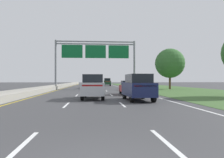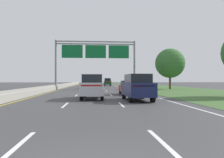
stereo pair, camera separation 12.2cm
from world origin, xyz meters
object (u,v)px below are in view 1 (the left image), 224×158
object	(u,v)px
roadside_tree_mid	(170,63)
pickup_truck_blue	(93,83)
car_darkgreen_right_lane_suv	(107,82)
car_red_right_lane_sedan	(129,87)
car_silver_centre_lane_suv	(93,86)
car_navy_right_lane_suv	(138,87)
car_gold_centre_lane_suv	(94,82)
overhead_sign_gantry	(96,54)

from	to	relation	value
roadside_tree_mid	pickup_truck_blue	bearing A→B (deg)	155.27
car_darkgreen_right_lane_suv	roadside_tree_mid	world-z (taller)	roadside_tree_mid
car_red_right_lane_sedan	car_darkgreen_right_lane_suv	distance (m)	35.97
car_red_right_lane_sedan	car_silver_centre_lane_suv	bearing A→B (deg)	143.33
car_navy_right_lane_suv	car_gold_centre_lane_suv	xyz separation A→B (m)	(-3.54, 34.55, 0.00)
car_silver_centre_lane_suv	roadside_tree_mid	xyz separation A→B (m)	(13.46, 18.38, 3.48)
car_navy_right_lane_suv	car_silver_centre_lane_suv	world-z (taller)	same
car_darkgreen_right_lane_suv	car_gold_centre_lane_suv	xyz separation A→B (m)	(-3.73, -8.44, 0.00)
car_darkgreen_right_lane_suv	car_gold_centre_lane_suv	bearing A→B (deg)	157.87
pickup_truck_blue	overhead_sign_gantry	bearing A→B (deg)	-170.53
car_navy_right_lane_suv	car_silver_centre_lane_suv	distance (m)	4.02
car_navy_right_lane_suv	roadside_tree_mid	size ratio (longest dim) A/B	0.66
pickup_truck_blue	car_navy_right_lane_suv	bearing A→B (deg)	-171.58
car_darkgreen_right_lane_suv	pickup_truck_blue	bearing A→B (deg)	168.71
overhead_sign_gantry	car_red_right_lane_sedan	bearing A→B (deg)	-77.74
pickup_truck_blue	roadside_tree_mid	size ratio (longest dim) A/B	0.75
overhead_sign_gantry	pickup_truck_blue	xyz separation A→B (m)	(-0.44, 2.84, -5.39)
pickup_truck_blue	car_red_right_lane_sedan	size ratio (longest dim) A/B	1.22
overhead_sign_gantry	pickup_truck_blue	distance (m)	6.11
car_red_right_lane_sedan	car_silver_centre_lane_suv	xyz separation A→B (m)	(-4.00, -5.21, 0.28)
overhead_sign_gantry	car_red_right_lane_sedan	world-z (taller)	overhead_sign_gantry
car_darkgreen_right_lane_suv	car_silver_centre_lane_suv	bearing A→B (deg)	176.45
overhead_sign_gantry	car_silver_centre_lane_suv	size ratio (longest dim) A/B	3.17
overhead_sign_gantry	car_silver_centre_lane_suv	bearing A→B (deg)	-91.06
car_silver_centre_lane_suv	roadside_tree_mid	distance (m)	23.05
car_darkgreen_right_lane_suv	car_navy_right_lane_suv	distance (m)	42.99
car_navy_right_lane_suv	car_darkgreen_right_lane_suv	bearing A→B (deg)	-1.76
car_gold_centre_lane_suv	car_silver_centre_lane_suv	size ratio (longest dim) A/B	0.99
overhead_sign_gantry	car_navy_right_lane_suv	world-z (taller)	overhead_sign_gantry
car_gold_centre_lane_suv	car_silver_centre_lane_suv	world-z (taller)	same
overhead_sign_gantry	car_gold_centre_lane_suv	distance (m)	12.22
car_gold_centre_lane_suv	car_silver_centre_lane_suv	bearing A→B (deg)	179.14
car_darkgreen_right_lane_suv	car_silver_centre_lane_suv	distance (m)	41.35
car_darkgreen_right_lane_suv	roadside_tree_mid	xyz separation A→B (m)	(9.68, -22.80, 3.48)
car_red_right_lane_sedan	car_gold_centre_lane_suv	world-z (taller)	car_gold_centre_lane_suv
car_gold_centre_lane_suv	car_silver_centre_lane_suv	xyz separation A→B (m)	(-0.05, -32.73, 0.00)
pickup_truck_blue	roadside_tree_mid	xyz separation A→B (m)	(13.50, -6.22, 3.51)
car_red_right_lane_sedan	roadside_tree_mid	size ratio (longest dim) A/B	0.62
overhead_sign_gantry	roadside_tree_mid	distance (m)	13.62
car_darkgreen_right_lane_suv	car_navy_right_lane_suv	size ratio (longest dim) A/B	1.00
car_red_right_lane_sedan	car_navy_right_lane_suv	size ratio (longest dim) A/B	0.93
car_navy_right_lane_suv	car_gold_centre_lane_suv	size ratio (longest dim) A/B	1.00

